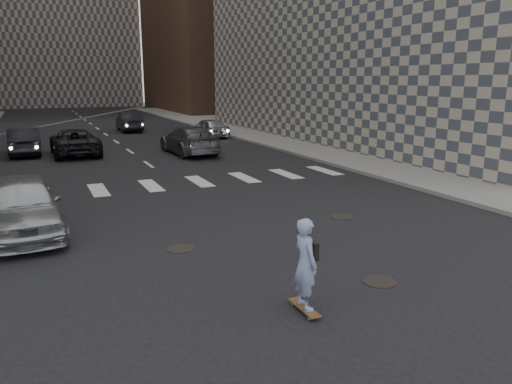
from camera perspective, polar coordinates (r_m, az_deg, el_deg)
ground at (r=12.19m, az=2.09°, el=-6.94°), size 160.00×160.00×0.00m
sidewalk_right at (r=36.30m, az=8.72°, el=6.27°), size 13.00×80.00×0.15m
manhole_a at (r=10.82m, az=13.90°, el=-9.90°), size 0.70×0.70×0.02m
manhole_b at (r=12.58m, az=-8.62°, el=-6.40°), size 0.70×0.70×0.02m
manhole_c at (r=15.43m, az=9.83°, el=-2.82°), size 0.70×0.70×0.02m
skateboarder at (r=8.96m, az=5.68°, el=-8.16°), size 0.43×0.89×1.76m
silver_sedan at (r=14.74m, az=-25.17°, el=-1.43°), size 2.18×4.81×1.60m
traffic_car_a at (r=30.47m, az=-25.00°, el=5.27°), size 1.67×4.57×1.50m
traffic_car_b at (r=28.24m, az=-7.61°, el=5.90°), size 2.42×5.44×1.55m
traffic_car_c at (r=29.32m, az=-20.02°, el=5.39°), size 2.45×5.21×1.44m
traffic_car_d at (r=36.16m, az=-5.41°, el=7.31°), size 2.13×4.21×1.37m
traffic_car_e at (r=41.59m, az=-14.29°, el=7.78°), size 1.71×4.59×1.50m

